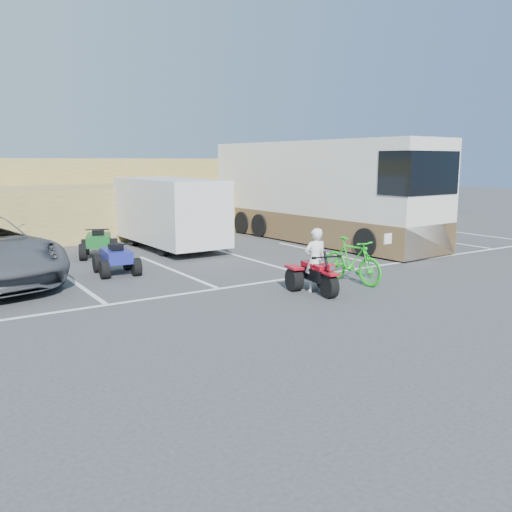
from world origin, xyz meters
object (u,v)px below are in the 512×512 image
cargo_trailer (169,211)px  rv_motorhome (319,199)px  rider (315,260)px  red_trike_atv (318,293)px  quad_atv_green (100,257)px  green_dirt_bike (352,261)px  quad_atv_blue (117,274)px

cargo_trailer → rv_motorhome: size_ratio=0.50×
rider → rv_motorhome: 8.37m
red_trike_atv → rider: rider is taller
rv_motorhome → quad_atv_green: bearing=170.4°
red_trike_atv → quad_atv_green: quad_atv_green is taller
green_dirt_bike → rider: bearing=-174.9°
rider → green_dirt_bike: size_ratio=0.79×
green_dirt_bike → rv_motorhome: 7.42m
red_trike_atv → rider: (0.03, 0.15, 0.74)m
rider → quad_atv_green: rider is taller
cargo_trailer → quad_atv_green: bearing=-172.4°
cargo_trailer → red_trike_atv: bearing=-89.9°
green_dirt_bike → quad_atv_blue: bearing=133.1°
red_trike_atv → quad_atv_blue: 5.58m
green_dirt_bike → rv_motorhome: size_ratio=0.18×
red_trike_atv → green_dirt_bike: green_dirt_bike is taller
red_trike_atv → green_dirt_bike: bearing=24.8°
red_trike_atv → green_dirt_bike: (1.38, 0.37, 0.56)m
rider → cargo_trailer: (-0.22, 7.65, 0.55)m
rider → green_dirt_bike: bearing=-160.9°
quad_atv_blue → rv_motorhome: bearing=18.9°
red_trike_atv → rv_motorhome: size_ratio=0.14×
rider → rv_motorhome: size_ratio=0.14×
quad_atv_blue → green_dirt_bike: bearing=-36.7°
cargo_trailer → quad_atv_green: 2.94m
red_trike_atv → quad_atv_blue: bearing=134.5°
green_dirt_bike → cargo_trailer: bearing=97.7°
rv_motorhome → quad_atv_green: (-8.17, 0.86, -1.58)m
cargo_trailer → quad_atv_blue: cargo_trailer is taller
rider → quad_atv_green: bearing=-59.0°
red_trike_atv → cargo_trailer: size_ratio=0.28×
cargo_trailer → quad_atv_blue: bearing=-134.1°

